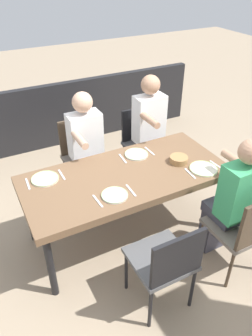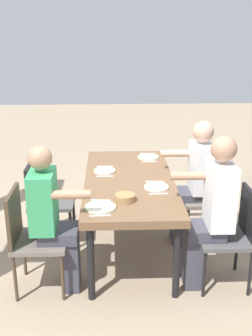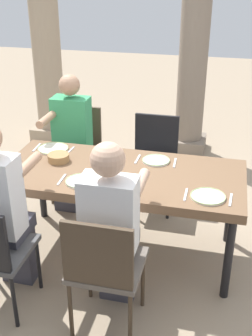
{
  "view_description": "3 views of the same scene",
  "coord_description": "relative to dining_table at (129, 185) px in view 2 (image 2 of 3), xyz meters",
  "views": [
    {
      "loc": [
        1.08,
        2.1,
        2.39
      ],
      "look_at": [
        -0.02,
        -0.03,
        0.78
      ],
      "focal_mm": 34.59,
      "sensor_mm": 36.0,
      "label": 1
    },
    {
      "loc": [
        -3.74,
        0.18,
        2.14
      ],
      "look_at": [
        0.0,
        0.03,
        0.84
      ],
      "focal_mm": 44.39,
      "sensor_mm": 36.0,
      "label": 2
    },
    {
      "loc": [
        0.72,
        -2.82,
        2.19
      ],
      "look_at": [
        0.05,
        -0.08,
        0.81
      ],
      "focal_mm": 46.0,
      "sensor_mm": 36.0,
      "label": 3
    }
  ],
  "objects": [
    {
      "name": "spoon_2",
      "position": [
        0.37,
        0.24,
        0.07
      ],
      "size": [
        0.02,
        0.17,
        0.01
      ],
      "primitive_type": "cube",
      "rotation": [
        0.0,
        0.0,
        0.05
      ],
      "color": "silver",
      "rests_on": "dining_table"
    },
    {
      "name": "diner_woman_green",
      "position": [
        0.11,
        -0.65,
        0.01
      ],
      "size": [
        0.35,
        0.49,
        1.27
      ],
      "color": "#3F3F4C",
      "rests_on": "ground"
    },
    {
      "name": "fork_1",
      "position": [
        -0.39,
        -0.24,
        0.07
      ],
      "size": [
        0.02,
        0.17,
        0.01
      ],
      "primitive_type": "cube",
      "rotation": [
        0.0,
        0.0,
        0.03
      ],
      "color": "silver",
      "rests_on": "dining_table"
    },
    {
      "name": "chair_west_north",
      "position": [
        -0.66,
        0.85,
        -0.16
      ],
      "size": [
        0.44,
        0.44,
        0.89
      ],
      "color": "#6A6158",
      "rests_on": "ground"
    },
    {
      "name": "fork_0",
      "position": [
        -0.81,
        0.27,
        0.07
      ],
      "size": [
        0.03,
        0.17,
        0.01
      ],
      "primitive_type": "cube",
      "rotation": [
        0.0,
        0.0,
        0.05
      ],
      "color": "silver",
      "rests_on": "dining_table"
    },
    {
      "name": "chair_west_south",
      "position": [
        -0.66,
        -0.84,
        -0.17
      ],
      "size": [
        0.44,
        0.44,
        0.86
      ],
      "color": "#4F4F50",
      "rests_on": "ground"
    },
    {
      "name": "chair_mid_south",
      "position": [
        0.1,
        -0.84,
        -0.15
      ],
      "size": [
        0.44,
        0.44,
        0.89
      ],
      "color": "#6A6158",
      "rests_on": "ground"
    },
    {
      "name": "fork_2",
      "position": [
        0.07,
        0.24,
        0.07
      ],
      "size": [
        0.02,
        0.17,
        0.01
      ],
      "primitive_type": "cube",
      "rotation": [
        0.0,
        0.0,
        -0.02
      ],
      "color": "silver",
      "rests_on": "dining_table"
    },
    {
      "name": "diner_guest_third",
      "position": [
        -0.66,
        -0.65,
        0.04
      ],
      "size": [
        0.35,
        0.49,
        1.33
      ],
      "color": "#3F3F4C",
      "rests_on": "ground"
    },
    {
      "name": "fork_3",
      "position": [
        0.51,
        -0.25,
        0.07
      ],
      "size": [
        0.02,
        0.17,
        0.01
      ],
      "primitive_type": "cube",
      "rotation": [
        0.0,
        0.0,
        0.01
      ],
      "color": "silver",
      "rests_on": "dining_table"
    },
    {
      "name": "ground_plane",
      "position": [
        0.0,
        0.0,
        -0.67
      ],
      "size": [
        16.0,
        16.0,
        0.0
      ],
      "primitive_type": "plane",
      "color": "gray"
    },
    {
      "name": "plate_0",
      "position": [
        -0.66,
        0.27,
        0.07
      ],
      "size": [
        0.26,
        0.26,
        0.02
      ],
      "color": "silver",
      "rests_on": "dining_table"
    },
    {
      "name": "dining_table",
      "position": [
        0.0,
        0.0,
        0.0
      ],
      "size": [
        1.84,
        0.85,
        0.73
      ],
      "color": "brown",
      "rests_on": "ground"
    },
    {
      "name": "plate_1",
      "position": [
        -0.24,
        -0.24,
        0.07
      ],
      "size": [
        0.23,
        0.23,
        0.02
      ],
      "color": "white",
      "rests_on": "dining_table"
    },
    {
      "name": "bread_basket",
      "position": [
        -0.53,
        0.06,
        0.09
      ],
      "size": [
        0.17,
        0.17,
        0.06
      ],
      "primitive_type": "cylinder",
      "color": "#9E7547",
      "rests_on": "dining_table"
    },
    {
      "name": "plate_3",
      "position": [
        0.66,
        -0.25,
        0.07
      ],
      "size": [
        0.24,
        0.24,
        0.02
      ],
      "color": "silver",
      "rests_on": "dining_table"
    },
    {
      "name": "plate_2",
      "position": [
        0.22,
        0.24,
        0.07
      ],
      "size": [
        0.22,
        0.22,
        0.02
      ],
      "color": "white",
      "rests_on": "dining_table"
    },
    {
      "name": "diner_man_white",
      "position": [
        -0.66,
        0.66,
        0.0
      ],
      "size": [
        0.35,
        0.49,
        1.26
      ],
      "color": "#3F3F4C",
      "rests_on": "ground"
    },
    {
      "name": "spoon_0",
      "position": [
        -0.51,
        0.27,
        0.07
      ],
      "size": [
        0.03,
        0.17,
        0.01
      ],
      "primitive_type": "cube",
      "rotation": [
        0.0,
        0.0,
        -0.07
      ],
      "color": "silver",
      "rests_on": "dining_table"
    },
    {
      "name": "chair_mid_north",
      "position": [
        0.1,
        0.84,
        -0.16
      ],
      "size": [
        0.44,
        0.44,
        0.87
      ],
      "color": "#4F4F50",
      "rests_on": "ground"
    },
    {
      "name": "spoon_3",
      "position": [
        0.81,
        -0.25,
        0.07
      ],
      "size": [
        0.02,
        0.17,
        0.01
      ],
      "primitive_type": "cube",
      "rotation": [
        0.0,
        0.0,
        -0.05
      ],
      "color": "silver",
      "rests_on": "dining_table"
    },
    {
      "name": "spoon_1",
      "position": [
        -0.09,
        -0.24,
        0.07
      ],
      "size": [
        0.03,
        0.17,
        0.01
      ],
      "primitive_type": "cube",
      "rotation": [
        0.0,
        0.0,
        -0.07
      ],
      "color": "silver",
      "rests_on": "dining_table"
    }
  ]
}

